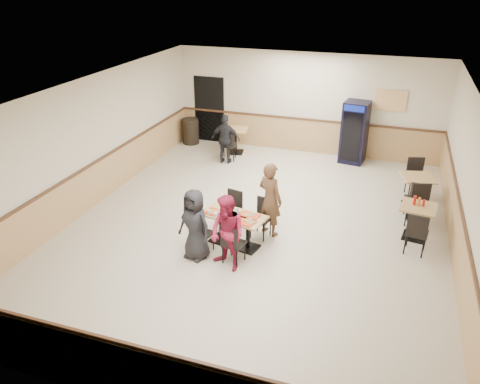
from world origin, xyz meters
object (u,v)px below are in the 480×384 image
(diner_woman_left, at_px, (195,225))
(pepsi_cooler, at_px, (354,132))
(diner_man_opposite, at_px, (270,199))
(trash_bin, at_px, (191,131))
(side_table_far, at_px, (416,187))
(side_table_near, at_px, (417,217))
(diner_woman_right, at_px, (227,234))
(back_table, at_px, (235,137))
(main_table, at_px, (234,225))
(lone_diner, at_px, (226,139))

(diner_woman_left, xyz_separation_m, pepsi_cooler, (2.32, 6.11, 0.17))
(diner_woman_left, xyz_separation_m, diner_man_opposite, (1.12, 1.35, 0.08))
(trash_bin, bearing_deg, side_table_far, -19.34)
(diner_woman_left, bearing_deg, diner_man_opposite, 67.00)
(diner_man_opposite, xyz_separation_m, side_table_near, (2.95, 0.78, -0.32))
(diner_woman_left, bearing_deg, side_table_far, 58.64)
(pepsi_cooler, bearing_deg, diner_woman_left, -102.82)
(diner_woman_right, height_order, back_table, diner_woman_right)
(main_table, distance_m, side_table_near, 3.80)
(side_table_far, bearing_deg, diner_woman_right, -131.31)
(pepsi_cooler, height_order, trash_bin, pepsi_cooler)
(side_table_far, bearing_deg, trash_bin, 160.66)
(lone_diner, relative_size, side_table_near, 1.84)
(main_table, height_order, pepsi_cooler, pepsi_cooler)
(main_table, relative_size, diner_man_opposite, 0.85)
(diner_man_opposite, relative_size, side_table_near, 2.07)
(main_table, xyz_separation_m, lone_diner, (-1.71, 4.17, 0.26))
(main_table, relative_size, diner_woman_right, 0.93)
(main_table, distance_m, diner_man_opposite, 0.94)
(side_table_far, bearing_deg, main_table, -139.54)
(diner_man_opposite, bearing_deg, back_table, -37.40)
(diner_man_opposite, height_order, lone_diner, diner_man_opposite)
(main_table, distance_m, back_table, 5.32)
(side_table_far, height_order, back_table, back_table)
(diner_woman_left, bearing_deg, lone_diner, 119.97)
(side_table_near, relative_size, trash_bin, 0.95)
(trash_bin, bearing_deg, back_table, -11.98)
(side_table_far, xyz_separation_m, pepsi_cooler, (-1.73, 2.45, 0.39))
(side_table_near, relative_size, pepsi_cooler, 0.44)
(lone_diner, bearing_deg, diner_man_opposite, 117.71)
(lone_diner, relative_size, back_table, 1.72)
(diner_man_opposite, relative_size, pepsi_cooler, 0.90)
(main_table, height_order, diner_woman_left, diner_woman_left)
(back_table, height_order, trash_bin, trash_bin)
(diner_woman_right, bearing_deg, side_table_far, 74.82)
(main_table, bearing_deg, side_table_near, 34.24)
(trash_bin, bearing_deg, diner_woman_left, -65.21)
(main_table, height_order, side_table_near, side_table_near)
(main_table, xyz_separation_m, trash_bin, (-3.36, 5.39, -0.04))
(pepsi_cooler, bearing_deg, trash_bin, -171.50)
(lone_diner, bearing_deg, side_table_near, 147.25)
(side_table_near, distance_m, back_table, 6.33)
(lone_diner, xyz_separation_m, trash_bin, (-1.65, 1.22, -0.31))
(diner_woman_left, relative_size, diner_woman_right, 0.97)
(back_table, bearing_deg, diner_woman_right, -72.36)
(diner_woman_right, relative_size, lone_diner, 1.03)
(main_table, relative_size, diner_woman_left, 0.95)
(diner_woman_left, relative_size, pepsi_cooler, 0.81)
(diner_woman_right, distance_m, trash_bin, 7.15)
(diner_woman_right, distance_m, diner_man_opposite, 1.55)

